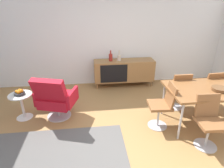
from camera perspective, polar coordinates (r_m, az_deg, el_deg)
ground_plane at (r=3.34m, az=3.73°, el=-17.24°), size 8.32×8.32×0.00m
wall_back at (r=5.14m, az=-1.20°, el=15.22°), size 6.80×0.12×2.80m
sideboard at (r=5.15m, az=3.56°, el=4.13°), size 1.60×0.45×0.72m
vase_cobalt at (r=4.98m, az=-0.41°, el=8.08°), size 0.10×0.10×0.28m
vase_sculptural_dark at (r=5.01m, az=2.15°, el=8.00°), size 0.10×0.10×0.27m
dining_table at (r=3.88m, az=27.74°, el=-1.65°), size 1.60×0.90×0.74m
wooden_bowl_on_table at (r=3.81m, az=29.60°, el=-1.33°), size 0.26×0.26×0.06m
dining_chair_back_right at (r=4.58m, az=27.17°, el=-0.91°), size 0.42×0.44×0.86m
dining_chair_back_left at (r=4.23m, az=19.21°, el=-1.46°), size 0.40×0.43×0.86m
dining_chair_near_window at (r=3.57m, az=15.10°, el=-5.87°), size 0.45×0.43×0.86m
dining_chair_front_left at (r=3.40m, az=27.11°, el=-9.57°), size 0.42×0.44×0.86m
lounge_chair_red at (r=3.84m, az=-16.71°, el=-3.90°), size 0.83×0.80×0.95m
side_table_round at (r=4.16m, az=-25.48°, el=-5.30°), size 0.44×0.44×0.52m
fruit_bowl at (r=4.06m, az=-26.09°, el=-2.32°), size 0.20×0.20×0.11m
area_rug at (r=3.10m, az=-17.08°, el=-22.51°), size 2.20×1.70×0.01m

